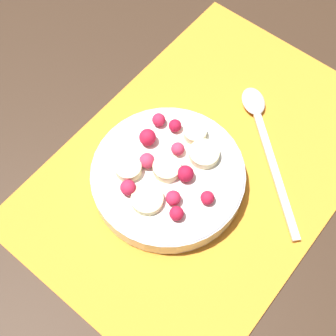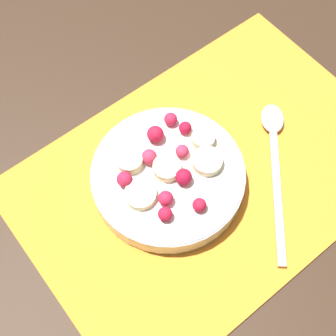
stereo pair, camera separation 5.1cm
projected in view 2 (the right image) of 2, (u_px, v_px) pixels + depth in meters
The scene contains 4 objects.
ground_plane at pixel (210, 173), 0.56m from camera, with size 3.00×3.00×0.00m, color #382619.
placemat at pixel (210, 172), 0.55m from camera, with size 0.44×0.30×0.01m.
fruit_bowl at pixel (168, 175), 0.53m from camera, with size 0.17×0.17×0.05m.
spoon at pixel (274, 147), 0.56m from camera, with size 0.15×0.17×0.01m.
Camera 2 is at (0.19, 0.16, 0.50)m, focal length 50.00 mm.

